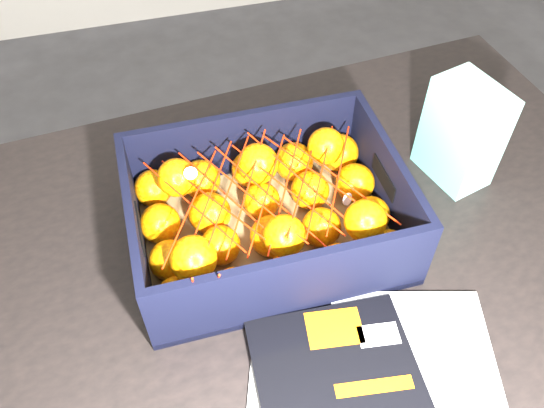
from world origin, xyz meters
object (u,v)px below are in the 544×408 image
object	(u,v)px
table	(296,279)
retail_carton	(462,133)
produce_crate	(267,218)
magazine_stack	(366,401)

from	to	relation	value
table	retail_carton	distance (m)	0.36
table	produce_crate	size ratio (longest dim) A/B	3.18
produce_crate	retail_carton	bearing A→B (deg)	8.64
magazine_stack	retail_carton	xyz separation A→B (m)	(0.29, 0.35, 0.08)
magazine_stack	retail_carton	size ratio (longest dim) A/B	2.28
table	retail_carton	size ratio (longest dim) A/B	7.15
table	produce_crate	world-z (taller)	produce_crate
table	produce_crate	distance (m)	0.15
produce_crate	table	bearing A→B (deg)	-34.30
produce_crate	retail_carton	world-z (taller)	retail_carton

